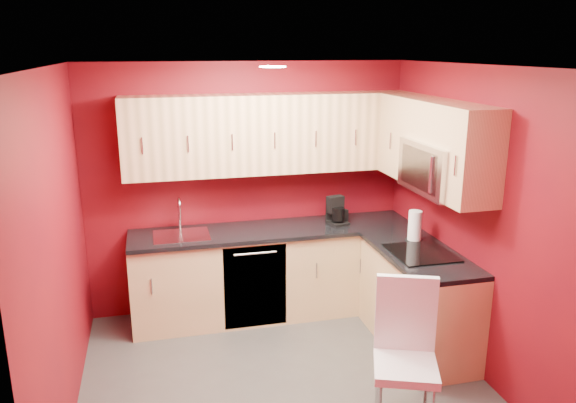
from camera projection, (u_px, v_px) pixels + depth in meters
name	position (u px, v px, depth m)	size (l,w,h in m)	color
floor	(283.00, 379.00, 4.59)	(3.20, 3.20, 0.00)	#44423F
ceiling	(282.00, 66.00, 3.93)	(3.20, 3.20, 0.00)	white
wall_back	(248.00, 188.00, 5.66)	(3.20, 3.20, 0.00)	maroon
wall_front	(350.00, 327.00, 2.86)	(3.20, 3.20, 0.00)	maroon
wall_left	(58.00, 253.00, 3.89)	(3.00, 3.00, 0.00)	maroon
wall_right	(471.00, 220.00, 4.63)	(3.00, 3.00, 0.00)	maroon
base_cabinets_back	(274.00, 273.00, 5.65)	(2.80, 0.60, 0.87)	#EFC489
base_cabinets_right	(417.00, 301.00, 5.01)	(0.60, 1.30, 0.87)	#EFC489
countertop_back	(274.00, 230.00, 5.51)	(2.80, 0.63, 0.04)	black
countertop_right	(420.00, 254.00, 4.87)	(0.63, 1.27, 0.04)	black
upper_cabinets_back	(271.00, 133.00, 5.39)	(2.80, 0.35, 0.75)	#E5B481
upper_cabinets_right	(431.00, 136.00, 4.83)	(0.35, 1.55, 0.75)	#E5B481
microwave	(440.00, 168.00, 4.66)	(0.42, 0.76, 0.42)	silver
cooktop	(421.00, 253.00, 4.83)	(0.50, 0.55, 0.01)	black
sink	(181.00, 231.00, 5.30)	(0.52, 0.42, 0.35)	silver
dishwasher_front	(255.00, 287.00, 5.32)	(0.60, 0.02, 0.82)	black
downlight	(273.00, 67.00, 4.21)	(0.20, 0.20, 0.01)	white
coffee_maker	(338.00, 211.00, 5.60)	(0.17, 0.22, 0.28)	black
napkin_holder	(339.00, 216.00, 5.66)	(0.13, 0.13, 0.14)	black
paper_towel	(415.00, 226.00, 5.11)	(0.16, 0.16, 0.28)	white
dining_chair	(406.00, 359.00, 3.90)	(0.43, 0.45, 1.07)	white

